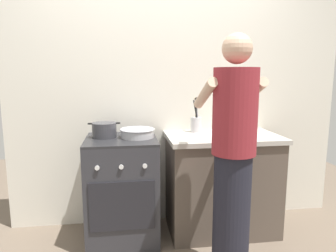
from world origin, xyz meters
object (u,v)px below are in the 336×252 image
pot (104,130)px  utensil_crock (196,121)px  mixing_bowl (137,133)px  spice_bottle (222,132)px  oil_bottle (247,124)px  stove_range (122,189)px  person (233,159)px

pot → utensil_crock: 0.85m
mixing_bowl → spice_bottle: bearing=-7.8°
mixing_bowl → oil_bottle: 1.00m
stove_range → utensil_crock: 0.91m
pot → oil_bottle: size_ratio=1.26×
stove_range → spice_bottle: 1.00m
stove_range → pot: bearing=160.2°
utensil_crock → spice_bottle: (0.16, -0.27, -0.06)m
mixing_bowl → person: bearing=-46.1°
spice_bottle → mixing_bowl: bearing=172.2°
stove_range → oil_bottle: size_ratio=4.17×
person → utensil_crock: bearing=94.7°
person → stove_range: bearing=140.3°
stove_range → mixing_bowl: bearing=5.7°
spice_bottle → oil_bottle: bearing=24.5°
stove_range → mixing_bowl: (0.14, 0.01, 0.49)m
stove_range → utensil_crock: (0.70, 0.18, 0.56)m
utensil_crock → stove_range: bearing=-165.3°
oil_bottle → stove_range: bearing=-177.9°
spice_bottle → person: person is taller
utensil_crock → person: 0.83m
stove_range → person: bearing=-39.7°
stove_range → person: person is taller
utensil_crock → oil_bottle: bearing=-17.8°
pot → spice_bottle: pot is taller
utensil_crock → person: size_ratio=0.19×
mixing_bowl → utensil_crock: bearing=16.9°
pot → person: bearing=-37.1°
mixing_bowl → pot: bearing=172.6°
utensil_crock → oil_bottle: 0.46m
mixing_bowl → oil_bottle: bearing=1.6°
pot → spice_bottle: (1.00, -0.13, -0.02)m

